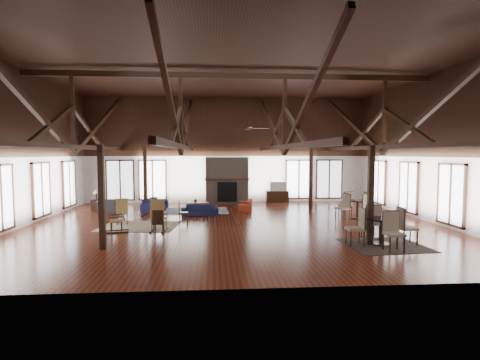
{
  "coord_description": "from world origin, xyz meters",
  "views": [
    {
      "loc": [
        -0.78,
        -14.5,
        2.78
      ],
      "look_at": [
        0.34,
        1.0,
        1.69
      ],
      "focal_mm": 28.0,
      "sensor_mm": 36.0,
      "label": 1
    }
  ],
  "objects": [
    {
      "name": "floor",
      "position": [
        0.0,
        0.0,
        0.0
      ],
      "size": [
        16.0,
        16.0,
        0.0
      ],
      "primitive_type": "plane",
      "color": "#5D2813",
      "rests_on": "ground"
    },
    {
      "name": "ceiling",
      "position": [
        0.0,
        0.0,
        6.0
      ],
      "size": [
        16.0,
        14.0,
        0.02
      ],
      "primitive_type": "cube",
      "color": "black",
      "rests_on": "wall_back"
    },
    {
      "name": "wall_back",
      "position": [
        0.0,
        7.0,
        3.0
      ],
      "size": [
        16.0,
        0.02,
        6.0
      ],
      "primitive_type": "cube",
      "color": "white",
      "rests_on": "floor"
    },
    {
      "name": "wall_front",
      "position": [
        0.0,
        -7.0,
        3.0
      ],
      "size": [
        16.0,
        0.02,
        6.0
      ],
      "primitive_type": "cube",
      "color": "white",
      "rests_on": "floor"
    },
    {
      "name": "wall_left",
      "position": [
        -8.0,
        0.0,
        3.0
      ],
      "size": [
        0.02,
        14.0,
        6.0
      ],
      "primitive_type": "cube",
      "color": "white",
      "rests_on": "floor"
    },
    {
      "name": "wall_right",
      "position": [
        8.0,
        0.0,
        3.0
      ],
      "size": [
        0.02,
        14.0,
        6.0
      ],
      "primitive_type": "cube",
      "color": "white",
      "rests_on": "floor"
    },
    {
      "name": "roof_truss",
      "position": [
        0.0,
        0.0,
        4.03
      ],
      "size": [
        15.6,
        14.07,
        3.14
      ],
      "color": "black",
      "rests_on": "wall_back"
    },
    {
      "name": "post_grid",
      "position": [
        0.0,
        0.0,
        1.52
      ],
      "size": [
        8.16,
        7.16,
        3.05
      ],
      "color": "black",
      "rests_on": "floor"
    },
    {
      "name": "fireplace",
      "position": [
        0.0,
        6.67,
        1.29
      ],
      "size": [
        2.5,
        0.69,
        2.6
      ],
      "color": "#6D6153",
      "rests_on": "floor"
    },
    {
      "name": "ceiling_fan",
      "position": [
        0.5,
        -1.0,
        3.73
      ],
      "size": [
        1.6,
        1.6,
        0.75
      ],
      "color": "black",
      "rests_on": "roof_truss"
    },
    {
      "name": "sofa_navy_front",
      "position": [
        -1.39,
        2.34,
        0.24
      ],
      "size": [
        1.67,
        0.71,
        0.48
      ],
      "primitive_type": "imported",
      "rotation": [
        0.0,
        0.0,
        0.04
      ],
      "color": "#141738",
      "rests_on": "floor"
    },
    {
      "name": "sofa_navy_left",
      "position": [
        -3.65,
        4.03,
        0.29
      ],
      "size": [
        2.12,
        1.11,
        0.59
      ],
      "primitive_type": "imported",
      "rotation": [
        0.0,
        0.0,
        1.41
      ],
      "color": "#17173F",
      "rests_on": "floor"
    },
    {
      "name": "sofa_orange",
      "position": [
        0.81,
        3.9,
        0.24
      ],
      "size": [
        1.74,
        0.84,
        0.49
      ],
      "primitive_type": "imported",
      "rotation": [
        0.0,
        0.0,
        -1.69
      ],
      "color": "#97361D",
      "rests_on": "floor"
    },
    {
      "name": "coffee_table",
      "position": [
        -1.55,
        3.79,
        0.35
      ],
      "size": [
        1.14,
        0.68,
        0.41
      ],
      "rotation": [
        0.0,
        0.0,
        0.14
      ],
      "color": "brown",
      "rests_on": "floor"
    },
    {
      "name": "vase",
      "position": [
        -1.65,
        3.86,
        0.5
      ],
      "size": [
        0.19,
        0.19,
        0.18
      ],
      "primitive_type": "imported",
      "rotation": [
        0.0,
        0.0,
        -0.09
      ],
      "color": "#B2B2B2",
      "rests_on": "coffee_table"
    },
    {
      "name": "armchair",
      "position": [
        -5.73,
        3.19,
        0.31
      ],
      "size": [
        0.99,
        0.87,
        0.62
      ],
      "primitive_type": "imported",
      "rotation": [
        0.0,
        0.0,
        1.61
      ],
      "color": "#2D2D2F",
      "rests_on": "floor"
    },
    {
      "name": "side_table_lamp",
      "position": [
        -6.43,
        3.96,
        0.42
      ],
      "size": [
        0.43,
        0.43,
        1.1
      ],
      "color": "black",
      "rests_on": "floor"
    },
    {
      "name": "rocking_chair_a",
      "position": [
        -4.41,
        0.58,
        0.48
      ],
      "size": [
        0.57,
        0.86,
        1.02
      ],
      "rotation": [
        0.0,
        0.0,
        0.21
      ],
      "color": "olive",
      "rests_on": "floor"
    },
    {
      "name": "rocking_chair_b",
      "position": [
        -2.75,
        -1.08,
        0.55
      ],
      "size": [
        0.57,
        0.95,
        1.16
      ],
      "rotation": [
        0.0,
        0.0,
        -0.11
      ],
      "color": "olive",
      "rests_on": "floor"
    },
    {
      "name": "rocking_chair_c",
      "position": [
        -4.12,
        -1.07,
        0.5
      ],
      "size": [
        0.89,
        0.58,
        1.06
      ],
      "rotation": [
        0.0,
        0.0,
        1.76
      ],
      "color": "olive",
      "rests_on": "floor"
    },
    {
      "name": "side_chair_a",
      "position": [
        -2.07,
        0.57,
        0.52
      ],
      "size": [
        0.42,
        0.42,
        0.89
      ],
      "rotation": [
        0.0,
        0.0,
        -1.45
      ],
      "color": "black",
      "rests_on": "floor"
    },
    {
      "name": "side_chair_b",
      "position": [
        -2.65,
        -1.72,
        0.51
      ],
      "size": [
        0.39,
        0.39,
        0.88
      ],
      "rotation": [
        0.0,
        0.0,
        -0.06
      ],
      "color": "black",
      "rests_on": "floor"
    },
    {
      "name": "cafe_table_near",
      "position": [
        4.35,
        -3.55,
        0.57
      ],
      "size": [
        2.16,
        2.16,
        1.13
      ],
      "rotation": [
        0.0,
        0.0,
        -0.01
      ],
      "color": "black",
      "rests_on": "floor"
    },
    {
      "name": "cafe_table_far",
      "position": [
        5.41,
        1.06,
        0.55
      ],
      "size": [
        2.13,
        2.13,
        1.09
      ],
      "rotation": [
        0.0,
        0.0,
        0.34
      ],
      "color": "black",
      "rests_on": "floor"
    },
    {
      "name": "cup_near",
      "position": [
        4.43,
        -3.5,
        0.86
      ],
      "size": [
        0.14,
        0.14,
        0.09
      ],
      "primitive_type": "imported",
      "rotation": [
        0.0,
        0.0,
        0.33
      ],
      "color": "#B2B2B2",
      "rests_on": "cafe_table_near"
    },
    {
      "name": "cup_far",
      "position": [
        5.34,
        1.14,
        0.84
      ],
      "size": [
        0.15,
        0.15,
        0.1
      ],
      "primitive_type": "imported",
      "rotation": [
        0.0,
        0.0,
        -0.11
      ],
      "color": "#B2B2B2",
      "rests_on": "cafe_table_far"
    },
    {
      "name": "tv_console",
      "position": [
        2.9,
        6.75,
        0.32
      ],
      "size": [
        1.28,
        0.48,
        0.64
      ],
      "primitive_type": "cube",
      "color": "black",
      "rests_on": "floor"
    },
    {
      "name": "television",
      "position": [
        2.95,
        6.75,
        0.91
      ],
      "size": [
        0.93,
        0.18,
        0.53
      ],
      "primitive_type": "imported",
      "rotation": [
        0.0,
        0.0,
        -0.06
      ],
      "color": "#B2B2B2",
      "rests_on": "tv_console"
    },
    {
      "name": "rug_tan",
      "position": [
        -3.61,
        -0.06,
        0.01
      ],
      "size": [
        3.1,
        2.57,
        0.01
      ],
      "primitive_type": "cube",
      "rotation": [
        0.0,
        0.0,
        -0.13
      ],
      "color": "#CBB18C",
      "rests_on": "floor"
    },
    {
      "name": "rug_navy",
      "position": [
        -1.6,
        3.71,
        0.01
      ],
      "size": [
        3.13,
        2.39,
        0.01
      ],
      "primitive_type": "cube",
      "rotation": [
        0.0,
        0.0,
        0.03
      ],
      "color": "#161D3F",
      "rests_on": "floor"
    },
    {
      "name": "rug_dark",
      "position": [
        4.42,
        -3.65,
        0.01
      ],
      "size": [
        2.39,
        2.2,
        0.01
      ],
      "primitive_type": "cube",
      "rotation": [
        0.0,
        0.0,
        0.06
      ],
      "color": "black",
      "rests_on": "floor"
    }
  ]
}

